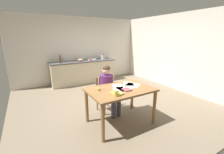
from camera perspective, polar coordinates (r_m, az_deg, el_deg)
name	(u,v)px	position (r m, az deg, el deg)	size (l,w,h in m)	color
ground_plane	(111,102)	(4.44, -0.32, -9.66)	(5.20, 5.20, 0.04)	#7A6B56
wall_back	(80,50)	(6.43, -12.18, 10.05)	(5.20, 0.12, 2.60)	silver
wall_right	(175,52)	(5.81, 22.76, 8.67)	(0.12, 5.20, 2.60)	silver
kitchen_counter	(84,72)	(6.23, -10.69, 2.05)	(2.60, 0.64, 0.90)	beige
dining_table	(120,94)	(3.20, 3.25, -6.34)	(1.37, 0.90, 0.79)	olive
chair_at_table	(105,92)	(3.82, -2.74, -5.74)	(0.45, 0.45, 0.87)	olive
person_seated	(108,86)	(3.63, -1.48, -3.59)	(0.37, 0.62, 1.19)	#592666
coffee_mug	(116,93)	(2.76, 1.51, -6.27)	(0.12, 0.08, 0.11)	#F2CC4C
candlestick	(99,87)	(3.04, -5.13, -3.83)	(0.06, 0.06, 0.27)	gold
book_magazine	(117,93)	(2.87, 1.89, -6.23)	(0.17, 0.22, 0.03)	#B0B551
book_cookery	(127,90)	(3.09, 5.66, -4.79)	(0.16, 0.18, 0.02)	#A0484F
paper_letter	(133,84)	(3.46, 8.15, -2.79)	(0.21, 0.30, 0.00)	white
paper_bill	(123,89)	(3.15, 4.18, -4.56)	(0.21, 0.30, 0.00)	white
paper_envelope	(130,86)	(3.33, 6.87, -3.47)	(0.21, 0.30, 0.00)	white
paper_receipt	(121,89)	(3.13, 3.42, -4.67)	(0.21, 0.30, 0.00)	white
paper_notice	(129,84)	(3.50, 6.32, -2.55)	(0.21, 0.30, 0.00)	white
paper_flyer	(118,86)	(3.31, 2.16, -3.50)	(0.21, 0.30, 0.00)	white
sink_unit	(92,59)	(6.28, -7.60, 6.67)	(0.36, 0.36, 0.24)	#B2B7BC
bottle_oil	(60,59)	(5.86, -19.19, 6.41)	(0.07, 0.07, 0.31)	#593319
bottle_vinegar	(63,59)	(5.98, -18.27, 6.57)	(0.06, 0.06, 0.29)	#8C999E
mixing_bowl	(80,60)	(6.06, -11.96, 6.40)	(0.21, 0.21, 0.10)	tan
stovetop_kettle	(103,57)	(6.48, -3.39, 7.71)	(0.18, 0.18, 0.22)	#B7BABF
wine_glass_near_sink	(83,57)	(6.28, -10.97, 7.32)	(0.07, 0.07, 0.15)	silver
wine_glass_by_kettle	(81,58)	(6.25, -11.82, 7.23)	(0.07, 0.07, 0.15)	silver
wine_glass_back_left	(78,58)	(6.22, -12.69, 7.15)	(0.07, 0.07, 0.15)	silver
teacup_on_counter	(90,60)	(6.08, -8.29, 6.56)	(0.11, 0.08, 0.09)	#D84C3F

